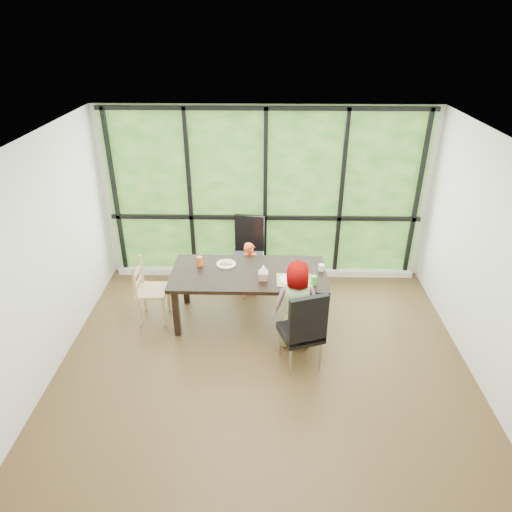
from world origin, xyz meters
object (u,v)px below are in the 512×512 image
dining_table (249,296)px  chair_end_beech (152,291)px  green_cup (314,280)px  plate_far (226,264)px  child_older (296,305)px  white_mug (321,267)px  tissue_box (263,276)px  child_toddler (250,270)px  chair_interior_leather (301,327)px  chair_window_leather (248,253)px  orange_cup (200,261)px  plate_near (290,279)px

dining_table → chair_end_beech: (-1.33, -0.01, 0.08)m
green_cup → plate_far: bearing=156.7°
child_older → chair_end_beech: bearing=-18.3°
child_older → white_mug: (0.36, 0.63, 0.19)m
white_mug → tissue_box: tissue_box is taller
green_cup → child_toddler: bearing=133.6°
chair_interior_leather → chair_end_beech: (-1.97, 0.91, -0.09)m
child_older → green_cup: size_ratio=9.60×
chair_interior_leather → child_older: (-0.03, 0.37, 0.06)m
dining_table → child_toddler: size_ratio=2.34×
tissue_box → child_older: bearing=-41.9°
child_toddler → plate_far: (-0.32, -0.38, 0.32)m
dining_table → chair_window_leather: chair_window_leather is taller
chair_end_beech → green_cup: chair_end_beech is taller
chair_window_leather → chair_interior_leather: size_ratio=1.00×
chair_end_beech → child_older: 2.02m
orange_cup → child_toddler: bearing=31.6°
chair_end_beech → plate_near: size_ratio=3.35×
chair_end_beech → plate_near: chair_end_beech is taller
chair_end_beech → child_toddler: 1.46m
plate_near → tissue_box: 0.35m
chair_interior_leather → plate_far: size_ratio=4.07×
chair_window_leather → white_mug: chair_window_leather is taller
child_older → orange_cup: child_older is taller
chair_window_leather → plate_near: 1.33m
dining_table → tissue_box: 0.50m
plate_far → child_toddler: bearing=50.2°
chair_window_leather → child_toddler: 0.40m
dining_table → tissue_box: tissue_box is taller
child_toddler → orange_cup: bearing=-170.1°
chair_window_leather → child_older: (0.67, -1.52, 0.06)m
child_older → plate_far: bearing=-41.8°
plate_far → dining_table: bearing=-32.7°
white_mug → green_cup: bearing=-110.3°
dining_table → tissue_box: (0.20, -0.17, 0.43)m
child_toddler → green_cup: (0.84, -0.88, 0.37)m
chair_end_beech → tissue_box: chair_end_beech is taller
white_mug → tissue_box: bearing=-162.2°
chair_interior_leather → green_cup: size_ratio=8.64×
orange_cup → green_cup: bearing=-17.1°
plate_far → tissue_box: 0.64m
dining_table → tissue_box: size_ratio=16.78×
child_older → plate_near: (-0.07, 0.36, 0.16)m
orange_cup → dining_table: bearing=-14.3°
chair_window_leather → child_toddler: chair_window_leather is taller
green_cup → chair_window_leather: bearing=125.2°
chair_interior_leather → tissue_box: chair_interior_leather is taller
dining_table → green_cup: bearing=-19.3°
white_mug → tissue_box: (-0.78, -0.25, 0.01)m
chair_end_beech → child_older: child_older is taller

